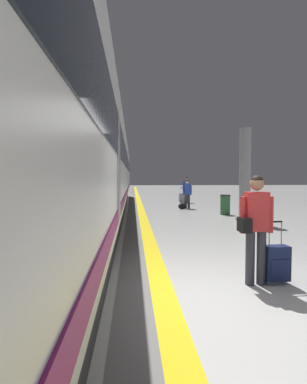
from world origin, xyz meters
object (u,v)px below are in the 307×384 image
at_px(duffel_bag_near, 182,206).
at_px(passenger_mid, 186,188).
at_px(high_speed_train, 86,156).
at_px(traveller_foreground, 255,222).
at_px(platform_pillar, 245,177).
at_px(passenger_near, 187,192).
at_px(suitcase_mid, 182,198).
at_px(waste_bin, 225,205).
at_px(rolling_suitcase_foreground, 277,263).

relative_size(duffel_bag_near, passenger_mid, 0.25).
xyz_separation_m(high_speed_train, traveller_foreground, (3.66, -6.86, -1.50)).
distance_m(high_speed_train, platform_pillar, 6.14).
height_order(high_speed_train, platform_pillar, high_speed_train).
height_order(high_speed_train, duffel_bag_near, high_speed_train).
bearing_deg(passenger_near, traveller_foreground, -95.02).
relative_size(traveller_foreground, suitcase_mid, 1.68).
height_order(passenger_near, platform_pillar, platform_pillar).
xyz_separation_m(passenger_mid, waste_bin, (0.63, -6.62, -0.54)).
distance_m(traveller_foreground, passenger_mid, 15.78).
relative_size(duffel_bag_near, suitcase_mid, 0.42).
relative_size(rolling_suitcase_foreground, passenger_mid, 0.58).
bearing_deg(high_speed_train, suitcase_mid, 59.95).
distance_m(rolling_suitcase_foreground, platform_pillar, 7.44).
bearing_deg(traveller_foreground, passenger_mid, 83.97).
relative_size(passenger_near, platform_pillar, 0.43).
xyz_separation_m(traveller_foreground, duffel_bag_near, (0.72, 11.63, -0.86)).
relative_size(traveller_foreground, waste_bin, 1.92).
bearing_deg(suitcase_mid, high_speed_train, -120.05).
distance_m(high_speed_train, waste_bin, 6.67).
relative_size(high_speed_train, traveller_foreground, 20.66).
xyz_separation_m(high_speed_train, rolling_suitcase_foreground, (4.03, -6.85, -2.17)).
height_order(duffel_bag_near, waste_bin, waste_bin).
bearing_deg(passenger_near, high_speed_train, -133.11).
xyz_separation_m(traveller_foreground, platform_pillar, (2.43, 7.02, 0.72)).
bearing_deg(platform_pillar, duffel_bag_near, 110.30).
bearing_deg(passenger_mid, traveller_foreground, -96.03).
distance_m(passenger_mid, platform_pillar, 8.74).
relative_size(suitcase_mid, platform_pillar, 0.29).
bearing_deg(waste_bin, traveller_foreground, -104.16).
relative_size(high_speed_train, rolling_suitcase_foreground, 35.78).
xyz_separation_m(rolling_suitcase_foreground, platform_pillar, (2.06, 7.01, 1.39)).
height_order(duffel_bag_near, suitcase_mid, suitcase_mid).
height_order(traveller_foreground, rolling_suitcase_foreground, traveller_foreground).
height_order(passenger_near, suitcase_mid, passenger_near).
height_order(duffel_bag_near, platform_pillar, platform_pillar).
xyz_separation_m(traveller_foreground, rolling_suitcase_foreground, (0.37, 0.01, -0.67)).
xyz_separation_m(passenger_near, suitcase_mid, (0.29, 3.61, -0.55)).
height_order(high_speed_train, passenger_mid, high_speed_train).
bearing_deg(traveller_foreground, passenger_near, 84.98).
bearing_deg(waste_bin, passenger_near, 113.95).
bearing_deg(high_speed_train, passenger_mid, 58.95).
height_order(platform_pillar, waste_bin, platform_pillar).
bearing_deg(platform_pillar, high_speed_train, -178.55).
distance_m(suitcase_mid, waste_bin, 6.49).
height_order(high_speed_train, waste_bin, high_speed_train).
relative_size(passenger_mid, platform_pillar, 0.48).
relative_size(rolling_suitcase_foreground, waste_bin, 1.11).
relative_size(suitcase_mid, waste_bin, 1.14).
bearing_deg(waste_bin, passenger_mid, 95.48).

